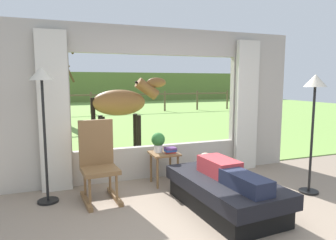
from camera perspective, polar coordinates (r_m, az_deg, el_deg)
name	(u,v)px	position (r m, az deg, el deg)	size (l,w,h in m)	color
ground_plane	(226,237)	(3.51, 11.02, -20.96)	(12.00, 12.00, 0.00)	gray
back_wall_with_window	(159,105)	(5.17, -1.78, 2.80)	(5.20, 0.12, 2.55)	#ADA599
curtain_panel_left	(54,112)	(4.77, -20.84, 1.35)	(0.44, 0.10, 2.40)	beige
curtain_panel_right	(246,106)	(5.82, 14.68, 2.58)	(0.44, 0.10, 2.40)	beige
outdoor_pasture_lawn	(91,114)	(15.96, -14.37, 1.18)	(36.00, 21.68, 0.02)	#759E47
distant_hill_ridge	(78,87)	(25.68, -16.81, 6.00)	(36.00, 2.00, 2.40)	olive
recliner_sofa	(224,193)	(4.08, 10.65, -13.46)	(1.02, 1.76, 0.42)	black
reclining_person	(227,171)	(3.94, 11.14, -9.55)	(0.38, 1.44, 0.22)	#B23338
rocking_chair	(98,161)	(4.37, -13.12, -7.61)	(0.52, 0.71, 1.12)	brown
side_table	(164,158)	(4.88, -0.74, -7.28)	(0.44, 0.44, 0.52)	brown
potted_plant	(158,141)	(4.85, -1.87, -4.02)	(0.22, 0.22, 0.32)	silver
book_stack	(170,150)	(4.82, 0.46, -5.73)	(0.19, 0.15, 0.09)	#B22D28
floor_lamp_left	(42,94)	(4.31, -22.75, 4.62)	(0.32, 0.32, 1.85)	black
floor_lamp_right	(314,98)	(4.83, 26.06, 3.79)	(0.32, 0.32, 1.76)	black
horse	(123,103)	(7.10, -8.59, 3.19)	(1.81, 0.57, 1.73)	brown
pasture_tree	(56,80)	(12.88, -20.48, 7.11)	(1.54, 0.92, 3.77)	#4C3823
pasture_fence_line	(91,100)	(15.81, -14.42, 3.79)	(16.10, 0.10, 1.10)	brown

